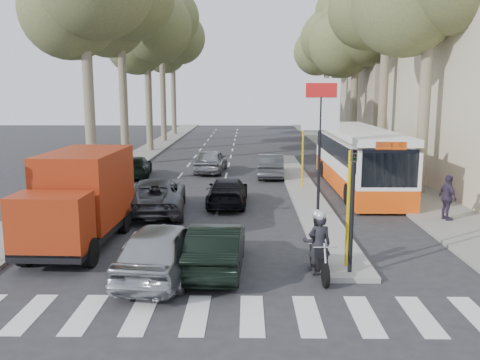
# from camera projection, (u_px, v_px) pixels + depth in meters

# --- Properties ---
(ground) EXTENTS (120.00, 120.00, 0.00)m
(ground) POSITION_uv_depth(u_px,v_px,m) (235.00, 259.00, 15.73)
(ground) COLOR #28282B
(ground) RESTS_ON ground
(sidewalk_right) EXTENTS (3.20, 70.00, 0.12)m
(sidewalk_right) POSITION_uv_depth(u_px,v_px,m) (351.00, 155.00, 40.21)
(sidewalk_right) COLOR gray
(sidewalk_right) RESTS_ON ground
(median_left) EXTENTS (2.40, 64.00, 0.12)m
(median_left) POSITION_uv_depth(u_px,v_px,m) (149.00, 150.00, 43.39)
(median_left) COLOR gray
(median_left) RESTS_ON ground
(traffic_island) EXTENTS (1.50, 26.00, 0.16)m
(traffic_island) POSITION_uv_depth(u_px,v_px,m) (302.00, 189.00, 26.50)
(traffic_island) COLOR gray
(traffic_island) RESTS_ON ground
(building_far) EXTENTS (11.00, 20.00, 16.00)m
(building_far) POSITION_uv_depth(u_px,v_px,m) (408.00, 59.00, 47.59)
(building_far) COLOR #B7A88E
(building_far) RESTS_ON ground
(billboard) EXTENTS (1.50, 12.10, 5.60)m
(billboard) POSITION_uv_depth(u_px,v_px,m) (320.00, 127.00, 19.96)
(billboard) COLOR yellow
(billboard) RESTS_ON ground
(traffic_light_island) EXTENTS (0.16, 0.41, 3.60)m
(traffic_light_island) POSITION_uv_depth(u_px,v_px,m) (353.00, 190.00, 13.77)
(traffic_light_island) COLOR black
(traffic_light_island) RESTS_ON ground
(tree_l_b) EXTENTS (7.40, 7.20, 14.88)m
(tree_l_b) POSITION_uv_depth(u_px,v_px,m) (122.00, 0.00, 33.70)
(tree_l_b) COLOR #6B604C
(tree_l_b) RESTS_ON ground
(tree_l_c) EXTENTS (7.40, 7.20, 13.71)m
(tree_l_c) POSITION_uv_depth(u_px,v_px,m) (148.00, 30.00, 41.75)
(tree_l_c) COLOR #6B604C
(tree_l_c) RESTS_ON ground
(tree_l_d) EXTENTS (7.40, 7.20, 15.66)m
(tree_l_d) POSITION_uv_depth(u_px,v_px,m) (163.00, 21.00, 49.33)
(tree_l_d) COLOR #6B604C
(tree_l_d) RESTS_ON ground
(tree_l_e) EXTENTS (7.40, 7.20, 14.49)m
(tree_l_e) POSITION_uv_depth(u_px,v_px,m) (174.00, 40.00, 57.38)
(tree_l_e) COLOR #6B604C
(tree_l_e) RESTS_ON ground
(tree_r_c) EXTENTS (7.40, 7.20, 13.32)m
(tree_r_c) POSITION_uv_depth(u_px,v_px,m) (358.00, 31.00, 39.61)
(tree_r_c) COLOR #6B604C
(tree_r_c) RESTS_ON ground
(tree_r_d) EXTENTS (7.40, 7.20, 14.88)m
(tree_r_d) POSITION_uv_depth(u_px,v_px,m) (341.00, 25.00, 47.24)
(tree_r_d) COLOR #6B604C
(tree_r_d) RESTS_ON ground
(tree_r_e) EXTENTS (7.40, 7.20, 14.10)m
(tree_r_e) POSITION_uv_depth(u_px,v_px,m) (328.00, 41.00, 55.24)
(tree_r_e) COLOR #6B604C
(tree_r_e) RESTS_ON ground
(silver_hatchback) EXTENTS (2.37, 4.78, 1.57)m
(silver_hatchback) POSITION_uv_depth(u_px,v_px,m) (163.00, 249.00, 14.15)
(silver_hatchback) COLOR #A1A4A9
(silver_hatchback) RESTS_ON ground
(dark_hatchback) EXTENTS (1.62, 4.27, 1.39)m
(dark_hatchback) POSITION_uv_depth(u_px,v_px,m) (216.00, 247.00, 14.63)
(dark_hatchback) COLOR black
(dark_hatchback) RESTS_ON ground
(queue_car_a) EXTENTS (2.97, 5.51, 1.47)m
(queue_car_a) POSITION_uv_depth(u_px,v_px,m) (156.00, 196.00, 21.55)
(queue_car_a) COLOR #47494F
(queue_car_a) RESTS_ON ground
(queue_car_b) EXTENTS (1.84, 4.35, 1.25)m
(queue_car_b) POSITION_uv_depth(u_px,v_px,m) (228.00, 191.00, 22.96)
(queue_car_b) COLOR black
(queue_car_b) RESTS_ON ground
(queue_car_c) EXTENTS (2.08, 4.49, 1.49)m
(queue_car_c) POSITION_uv_depth(u_px,v_px,m) (211.00, 161.00, 32.03)
(queue_car_c) COLOR gray
(queue_car_c) RESTS_ON ground
(queue_car_d) EXTENTS (1.66, 4.29, 1.39)m
(queue_car_d) POSITION_uv_depth(u_px,v_px,m) (271.00, 166.00, 30.35)
(queue_car_d) COLOR #44484B
(queue_car_d) RESTS_ON ground
(queue_car_e) EXTENTS (2.24, 4.47, 1.24)m
(queue_car_e) POSITION_uv_depth(u_px,v_px,m) (136.00, 167.00, 30.40)
(queue_car_e) COLOR black
(queue_car_e) RESTS_ON ground
(red_truck) EXTENTS (2.41, 5.92, 3.12)m
(red_truck) POSITION_uv_depth(u_px,v_px,m) (81.00, 197.00, 16.87)
(red_truck) COLOR black
(red_truck) RESTS_ON ground
(city_bus) EXTENTS (2.70, 12.12, 3.19)m
(city_bus) POSITION_uv_depth(u_px,v_px,m) (358.00, 157.00, 26.66)
(city_bus) COLOR #F64F0D
(city_bus) RESTS_ON ground
(motorcycle) EXTENTS (0.83, 2.23, 1.89)m
(motorcycle) POSITION_uv_depth(u_px,v_px,m) (318.00, 245.00, 14.30)
(motorcycle) COLOR black
(motorcycle) RESTS_ON ground
(pedestrian_near) EXTENTS (0.72, 1.14, 1.80)m
(pedestrian_near) POSITION_uv_depth(u_px,v_px,m) (448.00, 198.00, 19.80)
(pedestrian_near) COLOR #392D43
(pedestrian_near) RESTS_ON sidewalk_right
(pedestrian_far) EXTENTS (1.09, 0.52, 1.66)m
(pedestrian_far) POSITION_uv_depth(u_px,v_px,m) (407.00, 171.00, 26.57)
(pedestrian_far) COLOR brown
(pedestrian_far) RESTS_ON sidewalk_right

